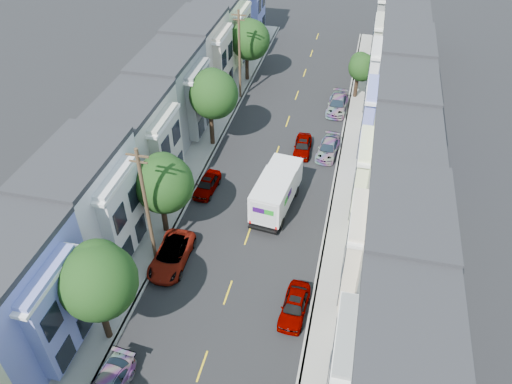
{
  "coord_description": "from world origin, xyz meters",
  "views": [
    {
      "loc": [
        7.18,
        -21.97,
        28.21
      ],
      "look_at": [
        -0.01,
        8.91,
        2.2
      ],
      "focal_mm": 35.0,
      "sensor_mm": 36.0,
      "label": 1
    }
  ],
  "objects": [
    {
      "name": "parked_right_b",
      "position": [
        4.9,
        -0.65,
        0.71
      ],
      "size": [
        1.91,
        4.48,
        1.43
      ],
      "primitive_type": "imported",
      "rotation": [
        0.0,
        0.0,
        -0.05
      ],
      "color": "silver",
      "rests_on": "ground"
    },
    {
      "name": "tree_b",
      "position": [
        -6.3,
        -5.31,
        5.57
      ],
      "size": [
        4.7,
        4.7,
        7.94
      ],
      "color": "black",
      "rests_on": "ground"
    },
    {
      "name": "curb_left",
      "position": [
        -6.05,
        15.0,
        0.07
      ],
      "size": [
        0.3,
        70.0,
        0.15
      ],
      "primitive_type": "cube",
      "color": "gray",
      "rests_on": "ground"
    },
    {
      "name": "curb_right",
      "position": [
        6.05,
        15.0,
        0.07
      ],
      "size": [
        0.3,
        70.0,
        0.15
      ],
      "primitive_type": "cube",
      "color": "gray",
      "rests_on": "ground"
    },
    {
      "name": "townhouse_row_right",
      "position": [
        11.15,
        15.0,
        0.0
      ],
      "size": [
        5.0,
        70.0,
        8.5
      ],
      "primitive_type": "cube",
      "color": "beige",
      "rests_on": "ground"
    },
    {
      "name": "centerline",
      "position": [
        0.0,
        15.0,
        0.0
      ],
      "size": [
        0.12,
        70.0,
        0.01
      ],
      "primitive_type": "cube",
      "color": "gold",
      "rests_on": "ground"
    },
    {
      "name": "tree_d",
      "position": [
        -6.3,
        17.97,
        5.64
      ],
      "size": [
        4.7,
        4.7,
        8.02
      ],
      "color": "black",
      "rests_on": "ground"
    },
    {
      "name": "tree_c",
      "position": [
        -6.3,
        5.03,
        4.89
      ],
      "size": [
        4.53,
        4.53,
        7.18
      ],
      "color": "black",
      "rests_on": "ground"
    },
    {
      "name": "lead_sedan",
      "position": [
        2.42,
        18.65,
        0.69
      ],
      "size": [
        1.84,
        4.34,
        1.38
      ],
      "primitive_type": "imported",
      "rotation": [
        0.0,
        0.0,
        0.05
      ],
      "color": "black",
      "rests_on": "ground"
    },
    {
      "name": "sidewalk_right",
      "position": [
        7.35,
        15.0,
        0.07
      ],
      "size": [
        2.6,
        70.0,
        0.15
      ],
      "primitive_type": "cube",
      "color": "gray",
      "rests_on": "ground"
    },
    {
      "name": "parked_right_d",
      "position": [
        4.9,
        27.59,
        0.73
      ],
      "size": [
        2.22,
        4.95,
        1.47
      ],
      "primitive_type": "imported",
      "rotation": [
        0.0,
        0.0,
        -0.03
      ],
      "color": "black",
      "rests_on": "ground"
    },
    {
      "name": "tree_e",
      "position": [
        -6.3,
        32.48,
        5.12
      ],
      "size": [
        4.7,
        4.7,
        7.5
      ],
      "color": "black",
      "rests_on": "ground"
    },
    {
      "name": "tree_far_r",
      "position": [
        6.89,
        31.05,
        3.73
      ],
      "size": [
        3.1,
        3.1,
        5.32
      ],
      "color": "black",
      "rests_on": "ground"
    },
    {
      "name": "road_slab",
      "position": [
        0.0,
        15.0,
        0.01
      ],
      "size": [
        12.0,
        70.0,
        0.02
      ],
      "primitive_type": "cube",
      "color": "black",
      "rests_on": "ground"
    },
    {
      "name": "parked_right_c",
      "position": [
        4.9,
        18.87,
        0.65
      ],
      "size": [
        2.22,
        4.47,
        1.3
      ],
      "primitive_type": "imported",
      "rotation": [
        0.0,
        0.0,
        -0.1
      ],
      "color": "black",
      "rests_on": "ground"
    },
    {
      "name": "utility_pole_near",
      "position": [
        -6.3,
        2.0,
        5.15
      ],
      "size": [
        1.6,
        0.26,
        10.0
      ],
      "color": "#42301E",
      "rests_on": "ground"
    },
    {
      "name": "parked_left_d",
      "position": [
        -4.9,
        10.76,
        0.67
      ],
      "size": [
        1.84,
        4.22,
        1.34
      ],
      "primitive_type": "imported",
      "rotation": [
        0.0,
        0.0,
        -0.06
      ],
      "color": "black",
      "rests_on": "ground"
    },
    {
      "name": "utility_pole_far",
      "position": [
        -6.3,
        28.0,
        5.15
      ],
      "size": [
        1.6,
        0.26,
        10.0
      ],
      "color": "#42301E",
      "rests_on": "ground"
    },
    {
      "name": "ground",
      "position": [
        0.0,
        0.0,
        0.0
      ],
      "size": [
        160.0,
        160.0,
        0.0
      ],
      "primitive_type": "plane",
      "color": "black",
      "rests_on": "ground"
    },
    {
      "name": "sidewalk_left",
      "position": [
        -7.35,
        15.0,
        0.07
      ],
      "size": [
        2.6,
        70.0,
        0.15
      ],
      "primitive_type": "cube",
      "color": "gray",
      "rests_on": "ground"
    },
    {
      "name": "townhouse_row_left",
      "position": [
        -11.15,
        15.0,
        0.0
      ],
      "size": [
        5.0,
        70.0,
        8.5
      ],
      "primitive_type": "cube",
      "color": "beige",
      "rests_on": "ground"
    },
    {
      "name": "parked_left_c",
      "position": [
        -4.9,
        1.85,
        0.74
      ],
      "size": [
        2.56,
        5.37,
        1.48
      ],
      "primitive_type": "imported",
      "rotation": [
        0.0,
        0.0,
        0.02
      ],
      "color": "#8A8E9E",
      "rests_on": "ground"
    },
    {
      "name": "fedex_truck",
      "position": [
        1.49,
        9.91,
        1.85
      ],
      "size": [
        2.66,
        6.91,
        3.31
      ],
      "rotation": [
        0.0,
        0.0,
        -0.11
      ],
      "color": "silver",
      "rests_on": "ground"
    }
  ]
}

